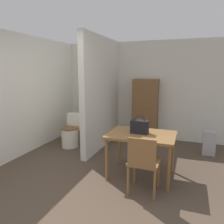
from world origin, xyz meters
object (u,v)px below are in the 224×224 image
(dining_table, at_px, (141,139))
(space_heater, at_px, (209,143))
(handbag, at_px, (140,127))
(wooden_cabinet, at_px, (145,110))
(toilet, at_px, (71,133))
(wooden_chair, at_px, (143,161))

(dining_table, relative_size, space_heater, 2.15)
(handbag, xyz_separation_m, wooden_cabinet, (-0.30, 1.96, -0.07))
(handbag, xyz_separation_m, space_heater, (1.18, 1.42, -0.60))
(handbag, distance_m, wooden_cabinet, 1.98)
(toilet, relative_size, space_heater, 1.48)
(toilet, bearing_deg, wooden_cabinet, 34.39)
(dining_table, distance_m, wooden_cabinet, 2.00)
(wooden_chair, height_order, space_heater, wooden_chair)
(dining_table, distance_m, wooden_chair, 0.57)
(toilet, xyz_separation_m, handbag, (1.84, -0.90, 0.54))
(handbag, height_order, space_heater, handbag)
(wooden_cabinet, bearing_deg, dining_table, -80.32)
(wooden_chair, height_order, handbag, handbag)
(toilet, bearing_deg, wooden_chair, -35.42)
(dining_table, relative_size, handbag, 3.61)
(dining_table, xyz_separation_m, space_heater, (1.15, 1.43, -0.40))
(handbag, bearing_deg, wooden_cabinet, 98.69)
(wooden_cabinet, bearing_deg, toilet, -145.61)
(toilet, distance_m, wooden_cabinet, 1.92)
(dining_table, bearing_deg, handbag, 162.46)
(toilet, height_order, space_heater, toilet)
(toilet, bearing_deg, dining_table, -26.05)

